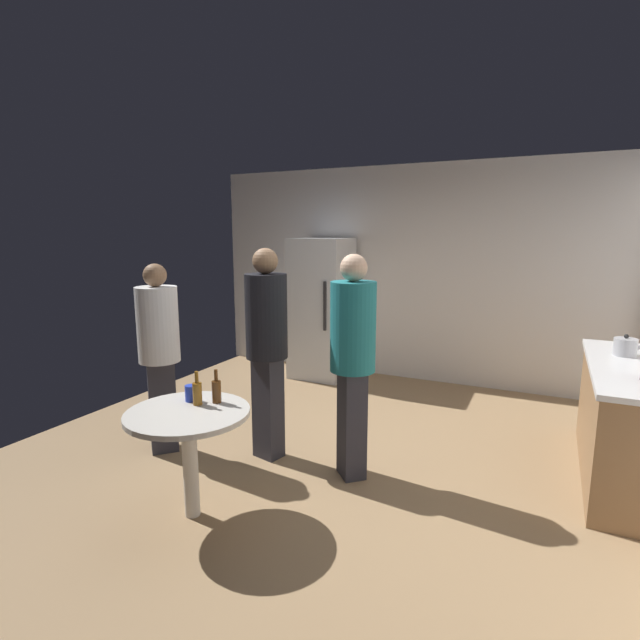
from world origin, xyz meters
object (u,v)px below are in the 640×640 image
(person_in_black_shirt, at_px, (267,338))
(person_in_white_shirt, at_px, (159,344))
(beer_bottle_amber, at_px, (197,393))
(person_in_teal_shirt, at_px, (353,350))
(refrigerator, at_px, (321,309))
(plastic_cup_blue, at_px, (191,393))
(foreground_table, at_px, (188,426))
(beer_bottle_brown, at_px, (217,391))
(kettle, at_px, (626,347))

(person_in_black_shirt, xyz_separation_m, person_in_white_shirt, (-0.88, -0.30, -0.08))
(beer_bottle_amber, height_order, person_in_teal_shirt, person_in_teal_shirt)
(refrigerator, height_order, plastic_cup_blue, refrigerator)
(foreground_table, bearing_deg, beer_bottle_brown, 70.79)
(person_in_black_shirt, height_order, person_in_white_shirt, person_in_black_shirt)
(person_in_teal_shirt, bearing_deg, beer_bottle_brown, 5.04)
(beer_bottle_amber, bearing_deg, person_in_white_shirt, 147.10)
(kettle, distance_m, person_in_teal_shirt, 2.21)
(foreground_table, distance_m, beer_bottle_brown, 0.29)
(foreground_table, distance_m, person_in_black_shirt, 1.05)
(beer_bottle_brown, bearing_deg, kettle, 37.02)
(person_in_teal_shirt, bearing_deg, kettle, 169.33)
(beer_bottle_amber, relative_size, plastic_cup_blue, 2.09)
(foreground_table, height_order, beer_bottle_amber, beer_bottle_amber)
(beer_bottle_amber, bearing_deg, plastic_cup_blue, 156.30)
(beer_bottle_brown, xyz_separation_m, person_in_white_shirt, (-0.95, 0.47, 0.13))
(person_in_black_shirt, distance_m, person_in_teal_shirt, 0.76)
(foreground_table, xyz_separation_m, beer_bottle_amber, (-0.02, 0.12, 0.19))
(beer_bottle_brown, xyz_separation_m, person_in_black_shirt, (-0.07, 0.76, 0.21))
(beer_bottle_amber, distance_m, plastic_cup_blue, 0.10)
(kettle, xyz_separation_m, person_in_teal_shirt, (-1.87, -1.17, 0.04))
(refrigerator, height_order, beer_bottle_amber, refrigerator)
(person_in_teal_shirt, xyz_separation_m, person_in_white_shirt, (-1.63, -0.29, -0.06))
(refrigerator, distance_m, beer_bottle_amber, 3.23)
(foreground_table, xyz_separation_m, plastic_cup_blue, (-0.10, 0.16, 0.16))
(kettle, relative_size, plastic_cup_blue, 2.22)
(beer_bottle_brown, bearing_deg, foreground_table, -109.21)
(beer_bottle_amber, distance_m, person_in_black_shirt, 0.88)
(beer_bottle_brown, relative_size, plastic_cup_blue, 2.09)
(foreground_table, bearing_deg, refrigerator, 100.55)
(beer_bottle_brown, height_order, person_in_black_shirt, person_in_black_shirt)
(person_in_black_shirt, xyz_separation_m, person_in_teal_shirt, (0.76, -0.01, -0.02))
(refrigerator, xyz_separation_m, beer_bottle_amber, (0.60, -3.17, -0.08))
(plastic_cup_blue, bearing_deg, person_in_white_shirt, 146.15)
(person_in_teal_shirt, bearing_deg, plastic_cup_blue, 0.30)
(refrigerator, bearing_deg, foreground_table, -79.45)
(person_in_black_shirt, bearing_deg, beer_bottle_amber, 12.17)
(plastic_cup_blue, bearing_deg, beer_bottle_brown, 15.97)
(person_in_black_shirt, distance_m, person_in_white_shirt, 0.93)
(refrigerator, distance_m, plastic_cup_blue, 3.17)
(refrigerator, relative_size, person_in_black_shirt, 1.03)
(kettle, distance_m, person_in_black_shirt, 2.88)
(refrigerator, bearing_deg, beer_bottle_brown, -77.45)
(kettle, height_order, person_in_black_shirt, person_in_black_shirt)
(beer_bottle_brown, bearing_deg, person_in_white_shirt, 153.82)
(beer_bottle_brown, bearing_deg, person_in_teal_shirt, 47.79)
(kettle, relative_size, person_in_teal_shirt, 0.14)
(kettle, relative_size, beer_bottle_brown, 1.06)
(kettle, height_order, foreground_table, kettle)
(beer_bottle_amber, bearing_deg, refrigerator, 100.65)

